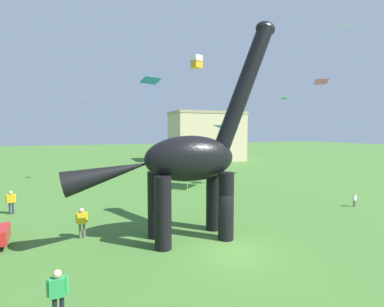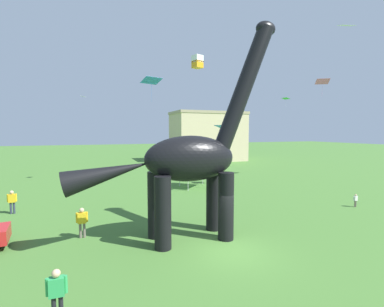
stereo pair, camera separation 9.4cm
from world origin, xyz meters
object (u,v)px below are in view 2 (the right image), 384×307
at_px(dinosaur_sculpture, 189,159).
at_px(kite_high_right, 197,62).
at_px(kite_near_high, 83,96).
at_px(kite_far_left, 322,82).
at_px(person_near_flyer, 12,200).
at_px(festival_canopy_tent, 196,164).
at_px(person_photographer, 57,290).
at_px(person_far_spectator, 356,199).
at_px(person_watching_child, 82,220).
at_px(kite_mid_right, 346,25).
at_px(kite_apex, 286,99).
at_px(kite_near_low, 151,81).
at_px(kite_high_left, 222,127).

relative_size(dinosaur_sculpture, kite_high_right, 8.90).
bearing_deg(kite_near_high, kite_far_left, -14.38).
xyz_separation_m(person_near_flyer, kite_near_high, (4.83, 11.55, 8.88)).
height_order(dinosaur_sculpture, festival_canopy_tent, dinosaur_sculpture).
bearing_deg(person_photographer, person_far_spectator, 55.32).
bearing_deg(person_watching_child, dinosaur_sculpture, 122.98).
xyz_separation_m(person_photographer, person_near_flyer, (-4.20, 13.70, 0.01)).
bearing_deg(dinosaur_sculpture, kite_mid_right, -13.50).
bearing_deg(person_far_spectator, dinosaur_sculpture, 100.64).
relative_size(dinosaur_sculpture, kite_far_left, 5.90).
distance_m(person_photographer, person_watching_child, 7.09).
distance_m(person_watching_child, person_near_flyer, 8.19).
xyz_separation_m(kite_far_left, kite_mid_right, (-5.03, -7.53, 3.52)).
bearing_deg(kite_mid_right, kite_apex, 89.76).
bearing_deg(person_near_flyer, kite_apex, 143.55).
relative_size(person_watching_child, kite_mid_right, 1.09).
distance_m(dinosaur_sculpture, kite_near_high, 21.78).
xyz_separation_m(person_photographer, kite_high_right, (12.69, 20.19, 12.63)).
bearing_deg(kite_near_low, kite_mid_right, -17.27).
distance_m(festival_canopy_tent, kite_high_left, 5.49).
bearing_deg(person_far_spectator, kite_mid_right, -31.24).
bearing_deg(festival_canopy_tent, kite_apex, 4.17).
bearing_deg(kite_high_left, person_watching_child, -150.05).
relative_size(person_watching_child, kite_near_high, 2.11).
bearing_deg(festival_canopy_tent, person_near_flyer, -165.32).
distance_m(kite_apex, kite_mid_right, 10.00).
xyz_separation_m(person_photographer, kite_high_left, (12.74, 14.06, 5.35)).
xyz_separation_m(dinosaur_sculpture, person_photographer, (-6.15, -4.90, -3.43)).
relative_size(person_photographer, kite_near_high, 2.09).
xyz_separation_m(person_far_spectator, kite_apex, (3.11, 12.38, 9.27)).
xyz_separation_m(person_far_spectator, kite_high_left, (-7.80, 7.73, 5.75)).
distance_m(person_far_spectator, person_near_flyer, 25.81).
xyz_separation_m(person_near_flyer, festival_canopy_tent, (15.78, 4.13, 1.52)).
xyz_separation_m(person_photographer, kite_far_left, (28.64, 18.06, 11.11)).
relative_size(person_far_spectator, kite_high_left, 0.65).
bearing_deg(person_watching_child, kite_near_high, -125.83).
relative_size(person_watching_child, kite_apex, 1.57).
height_order(dinosaur_sculpture, person_near_flyer, dinosaur_sculpture).
relative_size(kite_near_low, kite_mid_right, 1.39).
distance_m(kite_near_high, kite_high_left, 16.85).
bearing_deg(kite_high_right, person_near_flyer, -158.98).
bearing_deg(kite_high_left, kite_high_right, 90.43).
bearing_deg(dinosaur_sculpture, kite_near_high, 73.80).
relative_size(festival_canopy_tent, kite_high_left, 1.99).
xyz_separation_m(person_photographer, kite_near_high, (0.63, 25.24, 8.88)).
relative_size(kite_near_high, kite_high_right, 0.58).
xyz_separation_m(person_far_spectator, kite_mid_right, (3.07, 4.20, 15.03)).
height_order(person_near_flyer, kite_apex, kite_apex).
height_order(person_far_spectator, festival_canopy_tent, festival_canopy_tent).
xyz_separation_m(kite_high_left, kite_apex, (10.91, 4.65, 3.52)).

